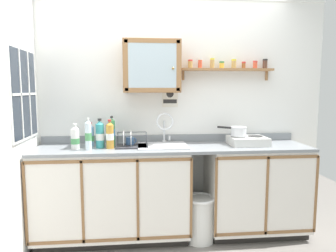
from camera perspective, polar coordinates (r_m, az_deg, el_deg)
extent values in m
plane|color=slate|center=(3.18, 1.78, -22.01)|extent=(5.79, 5.79, 0.00)
cube|color=white|center=(3.42, 0.50, 2.45)|extent=(3.39, 0.05, 2.54)
cube|color=black|center=(3.46, -9.87, -18.83)|extent=(1.48, 0.50, 0.08)
cube|color=silver|center=(3.26, -10.08, -11.72)|extent=(1.51, 0.56, 0.84)
cube|color=brown|center=(2.88, -10.67, -6.30)|extent=(1.51, 0.01, 0.03)
cube|color=brown|center=(3.14, -10.34, -19.84)|extent=(1.51, 0.01, 0.03)
cube|color=brown|center=(3.15, -24.67, -12.94)|extent=(0.02, 0.01, 0.78)
cube|color=brown|center=(3.02, -15.38, -13.36)|extent=(0.02, 0.01, 0.78)
cube|color=brown|center=(2.98, -5.55, -13.44)|extent=(0.02, 0.01, 0.78)
cube|color=brown|center=(3.02, 4.28, -13.14)|extent=(0.02, 0.01, 0.78)
cube|color=black|center=(3.67, 15.33, -17.45)|extent=(0.99, 0.50, 0.08)
cube|color=silver|center=(3.48, 15.75, -10.68)|extent=(1.01, 0.56, 0.84)
cube|color=brown|center=(3.13, 17.89, -5.48)|extent=(1.01, 0.01, 0.03)
cube|color=brown|center=(3.37, 17.40, -18.14)|extent=(1.01, 0.01, 0.03)
cube|color=brown|center=(3.07, 8.76, -12.87)|extent=(0.02, 0.01, 0.78)
cube|color=brown|center=(3.23, 17.64, -12.13)|extent=(0.02, 0.01, 0.78)
cube|color=brown|center=(3.45, 25.47, -11.23)|extent=(0.02, 0.01, 0.78)
cube|color=gray|center=(3.16, 1.09, -4.00)|extent=(2.75, 0.59, 0.03)
cube|color=gray|center=(3.42, 0.55, -2.24)|extent=(2.75, 0.02, 0.08)
cube|color=silver|center=(3.16, -1.00, -3.60)|extent=(0.50, 0.43, 0.01)
cube|color=slate|center=(3.19, -0.99, -5.60)|extent=(0.42, 0.35, 0.01)
cube|color=slate|center=(3.35, -1.24, -4.10)|extent=(0.42, 0.01, 0.11)
cube|color=slate|center=(3.00, -0.72, -5.38)|extent=(0.42, 0.01, 0.11)
cylinder|color=#4C4C51|center=(3.19, -0.99, -5.64)|extent=(0.04, 0.04, 0.01)
cylinder|color=silver|center=(3.40, -0.71, -2.78)|extent=(0.05, 0.05, 0.02)
cylinder|color=silver|center=(3.38, -0.71, -0.80)|extent=(0.02, 0.02, 0.21)
torus|color=silver|center=(3.28, -0.59, 0.86)|extent=(0.19, 0.02, 0.19)
cylinder|color=silver|center=(3.40, 0.30, -2.22)|extent=(0.02, 0.02, 0.06)
cube|color=silver|center=(3.34, 14.36, -2.65)|extent=(0.38, 0.32, 0.08)
cylinder|color=#2D2D2D|center=(3.32, 12.78, -1.86)|extent=(0.15, 0.15, 0.01)
cylinder|color=#2D2D2D|center=(3.38, 15.68, -1.79)|extent=(0.15, 0.15, 0.01)
cylinder|color=black|center=(3.17, 13.72, -3.11)|extent=(0.03, 0.02, 0.03)
cylinder|color=black|center=(3.24, 16.74, -3.02)|extent=(0.03, 0.02, 0.03)
cylinder|color=silver|center=(3.32, 12.80, -1.00)|extent=(0.16, 0.16, 0.09)
torus|color=silver|center=(3.31, 12.82, -0.19)|extent=(0.16, 0.16, 0.01)
cylinder|color=black|center=(3.37, 10.31, -0.25)|extent=(0.14, 0.12, 0.02)
cylinder|color=gold|center=(3.08, -10.57, -1.94)|extent=(0.07, 0.07, 0.23)
cone|color=gold|center=(3.07, -10.62, 0.49)|extent=(0.07, 0.07, 0.03)
cylinder|color=red|center=(3.06, -10.63, 0.99)|extent=(0.03, 0.03, 0.02)
cylinder|color=white|center=(3.08, -10.57, -1.93)|extent=(0.08, 0.08, 0.06)
cylinder|color=white|center=(3.14, -16.61, -2.31)|extent=(0.08, 0.08, 0.19)
cone|color=white|center=(3.12, -16.68, -0.24)|extent=(0.08, 0.08, 0.04)
cylinder|color=white|center=(3.12, -16.70, 0.27)|extent=(0.04, 0.04, 0.02)
cylinder|color=#4C9959|center=(3.14, -16.60, -2.65)|extent=(0.08, 0.08, 0.05)
cylinder|color=#8CB7E0|center=(3.25, -13.92, -1.89)|extent=(0.06, 0.06, 0.19)
cone|color=#8CB7E0|center=(3.24, -13.98, 0.06)|extent=(0.06, 0.06, 0.03)
cylinder|color=red|center=(3.23, -13.99, 0.49)|extent=(0.03, 0.03, 0.02)
cylinder|color=#4C9959|center=(3.25, -13.91, -2.22)|extent=(0.07, 0.07, 0.05)
cylinder|color=teal|center=(3.13, -12.33, -1.82)|extent=(0.08, 0.08, 0.23)
cone|color=teal|center=(3.11, -12.40, 0.64)|extent=(0.08, 0.08, 0.04)
cylinder|color=#262626|center=(3.11, -12.41, 1.16)|extent=(0.04, 0.04, 0.02)
cylinder|color=white|center=(3.13, -12.33, -1.93)|extent=(0.08, 0.08, 0.07)
cylinder|color=silver|center=(3.05, -14.36, -1.86)|extent=(0.06, 0.06, 0.26)
cone|color=silver|center=(3.03, -14.44, 0.82)|extent=(0.06, 0.06, 0.03)
cylinder|color=white|center=(3.03, -14.45, 1.26)|extent=(0.03, 0.03, 0.02)
cylinder|color=#4C9959|center=(3.05, -14.36, -1.90)|extent=(0.06, 0.06, 0.07)
cylinder|color=#4CB266|center=(3.22, -10.22, -1.33)|extent=(0.06, 0.06, 0.26)
cone|color=#4CB266|center=(3.20, -10.27, 1.19)|extent=(0.06, 0.06, 0.03)
cylinder|color=#262626|center=(3.20, -10.28, 1.62)|extent=(0.03, 0.03, 0.02)
cylinder|color=#3F8CCC|center=(3.22, -10.22, -1.18)|extent=(0.06, 0.06, 0.07)
cube|color=#333338|center=(3.15, -6.60, -3.70)|extent=(0.32, 0.26, 0.01)
cylinder|color=#4C4F54|center=(3.03, -9.43, -2.90)|extent=(0.01, 0.01, 0.12)
cylinder|color=#4C4F54|center=(3.02, -3.87, -2.84)|extent=(0.01, 0.01, 0.12)
cylinder|color=#4C4F54|center=(3.26, -9.17, -2.20)|extent=(0.01, 0.01, 0.12)
cylinder|color=#4C4F54|center=(3.25, -4.00, -2.14)|extent=(0.01, 0.01, 0.12)
cylinder|color=#4C4F54|center=(3.01, -6.67, -1.74)|extent=(0.29, 0.01, 0.01)
cylinder|color=#4C4F54|center=(3.24, -6.60, -1.12)|extent=(0.29, 0.01, 0.01)
cylinder|color=white|center=(3.14, -8.08, -2.26)|extent=(0.01, 0.16, 0.16)
cylinder|color=white|center=(3.13, -6.77, -2.25)|extent=(0.01, 0.17, 0.17)
cylinder|color=#3F6699|center=(3.21, -6.99, -2.82)|extent=(0.08, 0.08, 0.09)
torus|color=#3F6699|center=(3.23, -6.26, -2.67)|extent=(0.06, 0.04, 0.06)
cube|color=#996B42|center=(3.25, -2.99, 10.81)|extent=(0.58, 0.25, 0.53)
cube|color=silver|center=(3.12, -2.87, 10.98)|extent=(0.48, 0.01, 0.43)
cube|color=#996B42|center=(3.12, -7.75, 10.93)|extent=(0.05, 0.01, 0.50)
cube|color=#996B42|center=(3.14, 1.97, 10.95)|extent=(0.05, 0.01, 0.50)
cube|color=#996B42|center=(3.14, -2.90, 15.31)|extent=(0.54, 0.01, 0.04)
cube|color=#996B42|center=(3.11, -2.84, 6.59)|extent=(0.54, 0.01, 0.04)
sphere|color=olive|center=(3.12, 0.93, 10.50)|extent=(0.02, 0.02, 0.02)
cube|color=#996B42|center=(3.44, 10.75, 10.11)|extent=(0.99, 0.14, 0.02)
cube|color=#996B42|center=(3.39, 2.80, 9.22)|extent=(0.02, 0.03, 0.10)
cube|color=#996B42|center=(3.64, 17.58, 8.74)|extent=(0.02, 0.03, 0.10)
cylinder|color=tan|center=(3.36, 4.09, 11.11)|extent=(0.05, 0.05, 0.07)
cylinder|color=red|center=(3.36, 4.10, 11.86)|extent=(0.05, 0.05, 0.02)
cylinder|color=#CC4C33|center=(3.38, 5.89, 11.19)|extent=(0.04, 0.04, 0.09)
cylinder|color=white|center=(3.39, 5.90, 12.06)|extent=(0.04, 0.04, 0.02)
cylinder|color=tan|center=(3.40, 8.09, 11.15)|extent=(0.05, 0.05, 0.09)
cylinder|color=yellow|center=(3.40, 8.11, 12.03)|extent=(0.05, 0.05, 0.02)
cylinder|color=gold|center=(3.42, 9.80, 10.82)|extent=(0.05, 0.05, 0.06)
cylinder|color=#33723F|center=(3.42, 9.81, 11.42)|extent=(0.05, 0.05, 0.02)
cylinder|color=tan|center=(3.45, 11.95, 10.93)|extent=(0.05, 0.05, 0.08)
cylinder|color=yellow|center=(3.46, 11.97, 11.73)|extent=(0.05, 0.05, 0.02)
cylinder|color=brown|center=(3.50, 13.66, 10.63)|extent=(0.04, 0.04, 0.06)
cylinder|color=red|center=(3.50, 13.68, 11.22)|extent=(0.04, 0.04, 0.02)
cylinder|color=#CC4C33|center=(3.53, 15.64, 10.62)|extent=(0.05, 0.05, 0.07)
cylinder|color=red|center=(3.53, 15.67, 11.28)|extent=(0.05, 0.05, 0.02)
cylinder|color=#4C3326|center=(3.58, 17.31, 10.67)|extent=(0.05, 0.05, 0.09)
cylinder|color=black|center=(3.59, 17.34, 11.48)|extent=(0.05, 0.05, 0.02)
cube|color=silver|center=(3.38, 0.36, 5.41)|extent=(0.17, 0.01, 0.23)
cube|color=#262626|center=(3.38, 0.37, 4.53)|extent=(0.15, 0.00, 0.04)
cylinder|color=#262626|center=(3.37, 0.37, 5.90)|extent=(0.08, 0.00, 0.08)
cube|color=#262D38|center=(3.13, -24.76, 5.32)|extent=(0.01, 0.59, 0.79)
cube|color=white|center=(3.13, -24.94, 5.31)|extent=(0.02, 0.64, 0.83)
cube|color=white|center=(3.02, -25.31, 5.26)|extent=(0.01, 0.02, 0.79)
cube|color=white|center=(3.23, -24.05, 5.38)|extent=(0.01, 0.02, 0.79)
cube|color=white|center=(3.12, -24.66, 5.32)|extent=(0.01, 0.59, 0.02)
cylinder|color=silver|center=(3.29, 5.86, -16.67)|extent=(0.28, 0.28, 0.45)
torus|color=white|center=(3.21, 5.91, -13.01)|extent=(0.32, 0.32, 0.03)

